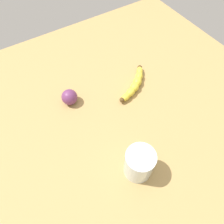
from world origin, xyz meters
The scene contains 4 objects.
wooden_tabletop centered at (0.00, 0.00, 1.50)cm, with size 120.00×120.00×3.00cm, color #AA8951.
banana centered at (12.63, 11.89, 4.58)cm, with size 16.81×11.82×3.17cm.
smoothie_glass centered at (-5.28, -14.74, 7.96)cm, with size 8.18×8.18×10.25cm.
plum_fruit centered at (-10.99, 18.25, 5.79)cm, with size 5.59×5.59×5.59cm, color #6B3360.
Camera 1 is at (-22.50, -28.20, 64.27)cm, focal length 33.90 mm.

